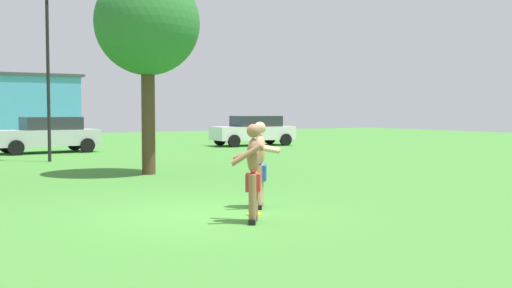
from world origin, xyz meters
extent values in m
plane|color=#428433|center=(0.00, 0.00, 0.00)|extent=(80.00, 80.00, 0.00)
cube|color=black|center=(1.27, 0.26, 0.04)|extent=(0.24, 0.27, 0.09)
cylinder|color=tan|center=(1.27, 0.26, 0.41)|extent=(0.13, 0.13, 0.82)
cube|color=black|center=(1.08, 0.00, 0.04)|extent=(0.24, 0.27, 0.09)
cylinder|color=tan|center=(1.08, 0.00, 0.41)|extent=(0.13, 0.13, 0.82)
cube|color=blue|center=(1.18, 0.13, 0.68)|extent=(0.41, 0.43, 0.30)
ellipsoid|color=tan|center=(1.18, 0.13, 1.12)|extent=(0.38, 0.41, 0.60)
cylinder|color=tan|center=(1.39, 0.26, 1.15)|extent=(0.55, 0.34, 0.21)
cylinder|color=tan|center=(1.12, -0.12, 1.15)|extent=(0.57, 0.29, 0.19)
sphere|color=tan|center=(1.18, 0.13, 1.54)|extent=(0.23, 0.23, 0.23)
cube|color=black|center=(0.19, -1.22, 0.04)|extent=(0.24, 0.27, 0.09)
cylinder|color=#936647|center=(0.19, -1.22, 0.41)|extent=(0.13, 0.13, 0.82)
cube|color=black|center=(0.39, -0.95, 0.04)|extent=(0.24, 0.27, 0.09)
cylinder|color=#936647|center=(0.39, -0.95, 0.41)|extent=(0.13, 0.13, 0.82)
cube|color=red|center=(0.29, -1.09, 0.67)|extent=(0.38, 0.40, 0.30)
ellipsoid|color=#936647|center=(0.29, -1.09, 1.12)|extent=(0.36, 0.38, 0.59)
cylinder|color=#936647|center=(0.08, -1.20, 1.15)|extent=(0.52, 0.31, 0.37)
cylinder|color=#936647|center=(0.33, -0.86, 1.15)|extent=(0.44, 0.47, 0.29)
sphere|color=#936647|center=(0.29, -1.09, 1.53)|extent=(0.23, 0.23, 0.23)
cylinder|color=yellow|center=(0.68, -0.47, 0.01)|extent=(0.29, 0.29, 0.03)
cube|color=silver|center=(1.18, 17.85, 0.67)|extent=(4.37, 1.98, 0.70)
cube|color=#282D33|center=(1.38, 17.86, 1.30)|extent=(2.47, 1.68, 0.56)
cylinder|color=black|center=(-0.29, 16.89, 0.32)|extent=(0.65, 0.25, 0.64)
cylinder|color=black|center=(-0.37, 18.69, 0.32)|extent=(0.65, 0.25, 0.64)
cylinder|color=black|center=(2.72, 17.01, 0.32)|extent=(0.65, 0.25, 0.64)
cylinder|color=black|center=(2.64, 18.81, 0.32)|extent=(0.65, 0.25, 0.64)
cube|color=white|center=(11.73, 17.69, 0.67)|extent=(4.44, 2.17, 0.70)
cube|color=#282D33|center=(11.93, 17.67, 1.30)|extent=(2.54, 1.79, 0.56)
cylinder|color=black|center=(10.16, 16.93, 0.32)|extent=(0.66, 0.28, 0.64)
cylinder|color=black|center=(10.31, 18.72, 0.32)|extent=(0.66, 0.28, 0.64)
cylinder|color=black|center=(13.15, 16.66, 0.32)|extent=(0.66, 0.28, 0.64)
cylinder|color=black|center=(13.31, 18.46, 0.32)|extent=(0.66, 0.28, 0.64)
cylinder|color=black|center=(0.20, 13.06, 2.93)|extent=(0.12, 0.12, 5.86)
cylinder|color=#4C3823|center=(1.64, 7.00, 1.67)|extent=(0.39, 0.39, 3.35)
ellipsoid|color=#2D7033|center=(1.64, 7.00, 4.41)|extent=(3.04, 3.04, 3.03)
camera|label=1|loc=(-4.93, -9.61, 1.87)|focal=42.29mm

